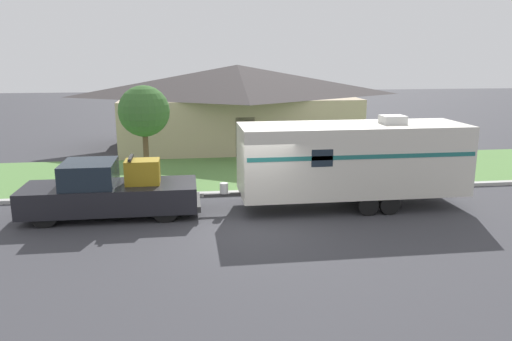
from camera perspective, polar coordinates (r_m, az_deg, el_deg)
ground_plane at (r=15.62m, az=0.21°, el=-6.47°), size 120.00×120.00×0.00m
curb_strip at (r=19.15m, az=-1.38°, el=-2.55°), size 80.00×0.30×0.14m
lawn_strip at (r=22.68m, az=-2.44°, el=-0.22°), size 80.00×7.00×0.03m
house_across_street at (r=29.55m, az=-2.14°, el=7.62°), size 13.99×8.43×4.68m
pickup_truck at (r=17.10m, az=-16.44°, el=-2.35°), size 5.72×2.01×2.00m
travel_trailer at (r=17.63m, az=10.92°, el=1.35°), size 9.05×2.47×3.19m
mailbox at (r=20.62m, az=9.84°, el=0.94°), size 0.48×0.20×1.25m
tree_in_yard at (r=21.69m, az=-12.68°, el=6.59°), size 2.16×2.16×4.00m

